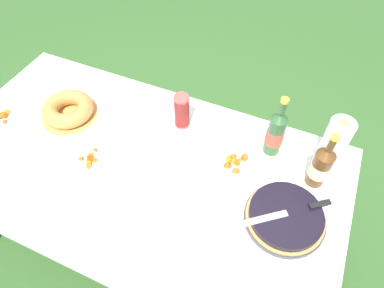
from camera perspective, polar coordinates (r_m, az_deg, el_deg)
The scene contains 13 objects.
ground_plane at distance 2.22m, azimuth -6.73°, elevation -14.56°, with size 16.00×16.00×0.00m, color #335B28.
garden_table at distance 1.63m, azimuth -8.89°, elevation -4.56°, with size 1.86×0.99×0.74m.
tablecloth at distance 1.59m, azimuth -9.12°, elevation -3.49°, with size 1.87×1.00×0.10m.
berry_tart at distance 1.43m, azimuth 15.27°, elevation -11.63°, with size 0.33×0.33×0.06m.
serving_knife at distance 1.42m, azimuth 16.64°, elevation -10.64°, with size 0.31×0.25×0.01m.
bundt_cake at distance 1.83m, azimuth -19.94°, elevation 5.45°, with size 0.28×0.28×0.08m.
cup_stack at distance 1.64m, azimuth -1.71°, elevation 5.48°, with size 0.07×0.07×0.19m.
cider_bottle_green at distance 1.55m, azimuth 13.77°, elevation 1.82°, with size 0.08×0.08×0.33m.
cider_bottle_amber at distance 1.51m, azimuth 20.68°, elevation -3.44°, with size 0.08×0.08×0.30m.
snack_plate_near at distance 1.63m, azimuth -16.59°, elevation -2.38°, with size 0.21×0.21×0.05m.
snack_plate_left at distance 1.56m, azimuth 6.66°, elevation -2.98°, with size 0.23×0.23×0.06m.
snack_plate_right at distance 1.97m, azimuth -28.80°, elevation 3.86°, with size 0.21×0.21×0.06m.
paper_towel_roll at distance 1.62m, azimuth 22.80°, elevation 0.55°, with size 0.11×0.11×0.22m.
Camera 1 is at (0.60, -0.74, 2.01)m, focal length 32.00 mm.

